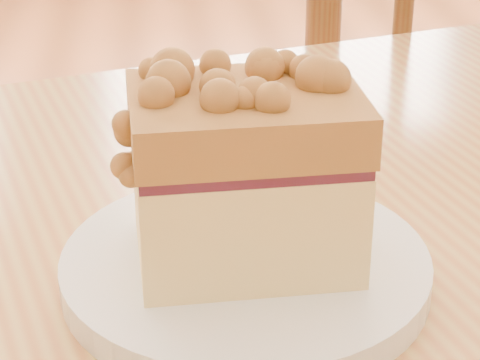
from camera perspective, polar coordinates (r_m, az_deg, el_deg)
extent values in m
cube|color=#583918|center=(1.28, 11.30, -1.02)|extent=(0.45, 0.45, 0.04)
cylinder|color=#583918|center=(1.52, 2.84, -6.37)|extent=(0.04, 0.04, 0.43)
cylinder|color=#583918|center=(0.98, 4.95, 5.66)|extent=(0.04, 0.04, 0.46)
cylinder|color=#583918|center=(1.00, 9.54, 5.10)|extent=(0.02, 0.02, 0.40)
cylinder|color=white|center=(0.52, 0.33, -5.39)|extent=(0.20, 0.20, 0.02)
cylinder|color=white|center=(0.52, 0.33, -5.80)|extent=(0.14, 0.14, 0.01)
cube|color=#FFDD90|center=(0.50, 0.34, -1.53)|extent=(0.12, 0.09, 0.06)
cube|color=#471427|center=(0.49, 0.35, 2.05)|extent=(0.12, 0.09, 0.01)
cube|color=#A26E33|center=(0.48, 0.36, 3.84)|extent=(0.12, 0.09, 0.03)
sphere|color=#A26E33|center=(0.49, 4.98, 6.74)|extent=(0.02, 0.02, 0.02)
sphere|color=#A26E33|center=(0.49, 0.40, 6.29)|extent=(0.02, 0.02, 0.02)
sphere|color=#A26E33|center=(0.46, 1.06, 5.43)|extent=(0.02, 0.02, 0.02)
sphere|color=#A26E33|center=(0.45, -3.60, 4.26)|extent=(0.01, 0.01, 0.01)
sphere|color=#A26E33|center=(0.50, -1.92, 7.00)|extent=(0.02, 0.02, 0.02)
sphere|color=#A26E33|center=(0.47, 4.59, 5.43)|extent=(0.02, 0.02, 0.02)
sphere|color=#A26E33|center=(0.47, 0.57, 5.81)|extent=(0.02, 0.02, 0.02)
sphere|color=#A26E33|center=(0.48, -5.15, 6.12)|extent=(0.02, 0.02, 0.02)
sphere|color=#A26E33|center=(0.46, 2.62, 5.01)|extent=(0.01, 0.01, 0.01)
sphere|color=#A26E33|center=(0.49, -1.79, 6.20)|extent=(0.01, 0.01, 0.01)
sphere|color=#A26E33|center=(0.50, 4.43, 6.88)|extent=(0.02, 0.02, 0.02)
sphere|color=#A26E33|center=(0.45, 5.91, 4.65)|extent=(0.02, 0.02, 0.02)
sphere|color=#A26E33|center=(0.45, 0.06, 4.81)|extent=(0.02, 0.02, 0.02)
sphere|color=#A26E33|center=(0.45, 7.13, 4.62)|extent=(0.02, 0.02, 0.02)
sphere|color=#A26E33|center=(0.47, 4.04, 5.64)|extent=(0.02, 0.02, 0.02)
sphere|color=#A26E33|center=(0.45, 6.80, 4.81)|extent=(0.02, 0.02, 0.02)
sphere|color=#A26E33|center=(0.49, -4.04, 6.56)|extent=(0.01, 0.01, 0.01)
sphere|color=#A26E33|center=(0.49, 2.39, 6.73)|extent=(0.02, 0.02, 0.02)
sphere|color=#A26E33|center=(0.48, -7.00, 2.09)|extent=(0.01, 0.01, 0.01)
sphere|color=#A26E33|center=(0.46, -7.12, 1.94)|extent=(0.01, 0.01, 0.01)
sphere|color=#A26E33|center=(0.45, -7.15, 3.52)|extent=(0.01, 0.01, 0.01)
sphere|color=#A26E33|center=(0.50, -6.95, 0.32)|extent=(0.02, 0.02, 0.02)
sphere|color=#A26E33|center=(0.48, -6.63, -1.67)|extent=(0.01, 0.01, 0.01)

